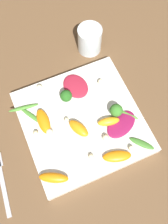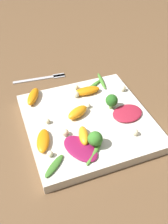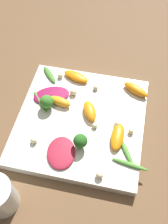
% 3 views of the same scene
% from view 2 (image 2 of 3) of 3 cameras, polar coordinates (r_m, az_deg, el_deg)
% --- Properties ---
extents(ground_plane, '(2.40, 2.40, 0.00)m').
position_cam_2_polar(ground_plane, '(0.68, 0.84, -2.91)').
color(ground_plane, brown).
extents(plate, '(0.31, 0.31, 0.03)m').
position_cam_2_polar(plate, '(0.68, 0.85, -2.14)').
color(plate, silver).
rests_on(plate, ground_plane).
extents(fork, '(0.17, 0.03, 0.01)m').
position_cam_2_polar(fork, '(0.86, -8.48, 7.43)').
color(fork, '#B2B2B7').
rests_on(fork, ground_plane).
extents(radicchio_leaf_0, '(0.09, 0.11, 0.01)m').
position_cam_2_polar(radicchio_leaf_0, '(0.59, -0.78, -7.90)').
color(radicchio_leaf_0, maroon).
rests_on(radicchio_leaf_0, plate).
extents(radicchio_leaf_1, '(0.09, 0.08, 0.01)m').
position_cam_2_polar(radicchio_leaf_1, '(0.68, 9.41, -0.25)').
color(radicchio_leaf_1, maroon).
rests_on(radicchio_leaf_1, plate).
extents(orange_segment_0, '(0.05, 0.08, 0.02)m').
position_cam_2_polar(orange_segment_0, '(0.61, -8.88, -6.15)').
color(orange_segment_0, orange).
rests_on(orange_segment_0, plate).
extents(orange_segment_1, '(0.07, 0.03, 0.02)m').
position_cam_2_polar(orange_segment_1, '(0.74, 0.68, 4.64)').
color(orange_segment_1, orange).
rests_on(orange_segment_1, plate).
extents(orange_segment_2, '(0.06, 0.08, 0.02)m').
position_cam_2_polar(orange_segment_2, '(0.73, -11.02, 3.36)').
color(orange_segment_2, orange).
rests_on(orange_segment_2, plate).
extents(orange_segment_3, '(0.07, 0.05, 0.02)m').
position_cam_2_polar(orange_segment_3, '(0.67, -1.39, -0.06)').
color(orange_segment_3, orange).
rests_on(orange_segment_3, plate).
extents(orange_segment_4, '(0.04, 0.06, 0.02)m').
position_cam_2_polar(orange_segment_4, '(0.61, -0.08, -5.14)').
color(orange_segment_4, orange).
rests_on(orange_segment_4, plate).
extents(broccoli_floret_0, '(0.03, 0.03, 0.04)m').
position_cam_2_polar(broccoli_floret_0, '(0.68, 6.05, 2.47)').
color(broccoli_floret_0, '#7A9E51').
rests_on(broccoli_floret_0, plate).
extents(broccoli_floret_1, '(0.03, 0.03, 0.04)m').
position_cam_2_polar(broccoli_floret_1, '(0.59, 2.44, -5.92)').
color(broccoli_floret_1, '#84AD5B').
rests_on(broccoli_floret_1, plate).
extents(arugula_sprig_0, '(0.07, 0.05, 0.01)m').
position_cam_2_polar(arugula_sprig_0, '(0.77, 2.04, 5.79)').
color(arugula_sprig_0, '#47842D').
rests_on(arugula_sprig_0, plate).
extents(arugula_sprig_1, '(0.06, 0.06, 0.01)m').
position_cam_2_polar(arugula_sprig_1, '(0.57, -6.49, -11.56)').
color(arugula_sprig_1, '#3D7528').
rests_on(arugula_sprig_1, plate).
extents(arugula_sprig_2, '(0.02, 0.08, 0.01)m').
position_cam_2_polar(arugula_sprig_2, '(0.79, 3.85, 6.78)').
color(arugula_sprig_2, '#47842D').
rests_on(arugula_sprig_2, plate).
extents(arugula_sprig_3, '(0.06, 0.06, 0.01)m').
position_cam_2_polar(arugula_sprig_3, '(0.59, 2.27, -8.86)').
color(arugula_sprig_3, '#518E33').
rests_on(arugula_sprig_3, plate).
extents(macadamia_nut_0, '(0.02, 0.02, 0.02)m').
position_cam_2_polar(macadamia_nut_0, '(0.76, 8.44, 5.13)').
color(macadamia_nut_0, beige).
rests_on(macadamia_nut_0, plate).
extents(macadamia_nut_1, '(0.01, 0.01, 0.01)m').
position_cam_2_polar(macadamia_nut_1, '(0.76, -1.71, 5.44)').
color(macadamia_nut_1, beige).
rests_on(macadamia_nut_1, plate).
extents(macadamia_nut_2, '(0.01, 0.01, 0.01)m').
position_cam_2_polar(macadamia_nut_2, '(0.66, -7.96, -1.96)').
color(macadamia_nut_2, beige).
rests_on(macadamia_nut_2, plate).
extents(macadamia_nut_3, '(0.01, 0.01, 0.01)m').
position_cam_2_polar(macadamia_nut_3, '(0.69, 0.87, 1.42)').
color(macadamia_nut_3, beige).
rests_on(macadamia_nut_3, plate).
extents(macadamia_nut_4, '(0.02, 0.02, 0.02)m').
position_cam_2_polar(macadamia_nut_4, '(0.63, 11.08, -4.35)').
color(macadamia_nut_4, beige).
rests_on(macadamia_nut_4, plate).
extents(macadamia_nut_5, '(0.01, 0.01, 0.01)m').
position_cam_2_polar(macadamia_nut_5, '(0.58, -7.38, -9.02)').
color(macadamia_nut_5, beige).
rests_on(macadamia_nut_5, plate).
extents(macadamia_nut_6, '(0.02, 0.02, 0.02)m').
position_cam_2_polar(macadamia_nut_6, '(0.73, -1.42, 3.94)').
color(macadamia_nut_6, beige).
rests_on(macadamia_nut_6, plate).
extents(macadamia_nut_7, '(0.02, 0.02, 0.02)m').
position_cam_2_polar(macadamia_nut_7, '(0.62, -4.15, -4.45)').
color(macadamia_nut_7, beige).
rests_on(macadamia_nut_7, plate).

